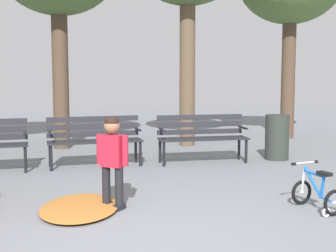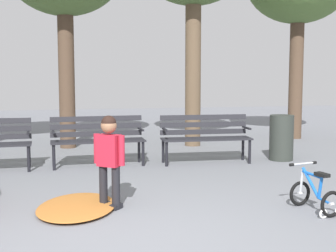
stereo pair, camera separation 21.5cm
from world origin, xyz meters
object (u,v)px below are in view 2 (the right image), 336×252
park_bench_left (98,136)px  trash_bin (281,138)px  park_bench_right (205,134)px  kids_bicycle (315,194)px  child_standing (109,154)px

park_bench_left → trash_bin: 3.36m
trash_bin → park_bench_right: bearing=176.8°
kids_bicycle → trash_bin: size_ratio=0.73×
park_bench_left → park_bench_right: bearing=-4.2°
kids_bicycle → park_bench_left: bearing=123.4°
park_bench_right → kids_bicycle: (0.32, -3.23, -0.31)m
kids_bicycle → trash_bin: bearing=70.3°
park_bench_right → child_standing: (-1.97, -2.57, 0.14)m
park_bench_right → kids_bicycle: bearing=-84.3°
park_bench_right → trash_bin: (1.45, -0.08, -0.09)m
kids_bicycle → child_standing: bearing=163.9°
park_bench_right → child_standing: child_standing is taller
park_bench_right → trash_bin: bearing=-3.2°
park_bench_right → kids_bicycle: park_bench_right is taller
park_bench_right → trash_bin: 1.45m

